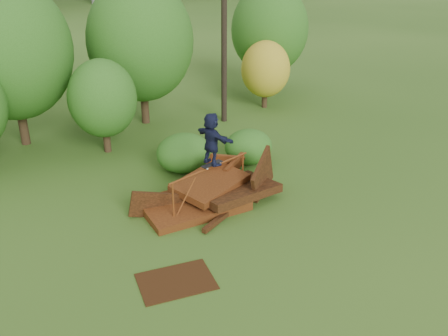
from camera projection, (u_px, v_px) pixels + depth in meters
ground at (279, 228)px, 16.12m from camera, size 240.00×240.00×0.00m
scrap_pile at (212, 194)px, 17.47m from camera, size 5.76×3.02×2.21m
grind_rail at (210, 176)px, 16.94m from camera, size 3.53×0.70×1.53m
skateboard at (212, 164)px, 16.82m from camera, size 0.86×0.37×0.09m
skater at (212, 139)px, 16.44m from camera, size 0.76×1.72×1.79m
flat_plate at (176, 281)px, 13.62m from camera, size 2.30×1.88×0.03m
tree_1 at (10, 50)px, 20.93m from camera, size 5.21×5.21×7.25m
tree_2 at (102, 99)px, 20.90m from camera, size 2.89×2.89×4.07m
tree_3 at (140, 41)px, 23.59m from camera, size 5.05×5.05×7.01m
tree_4 at (265, 69)px, 26.71m from camera, size 2.64×2.64×3.64m
tree_5 at (270, 29)px, 28.83m from camera, size 4.47×4.47×6.28m
shrub_left at (184, 153)px, 19.81m from camera, size 2.21×2.04×1.53m
shrub_right at (248, 147)px, 20.53m from camera, size 2.01×1.85×1.43m
utility_pole at (224, 6)px, 23.16m from camera, size 1.40×0.28×11.16m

